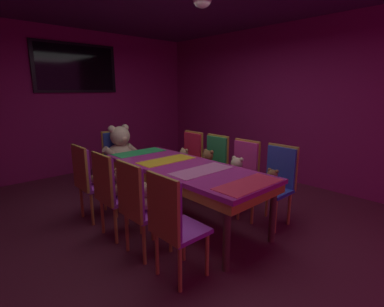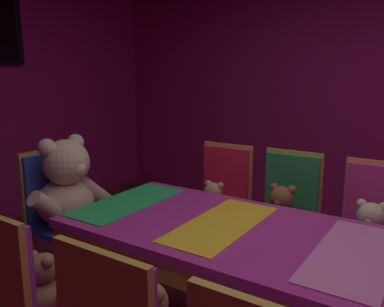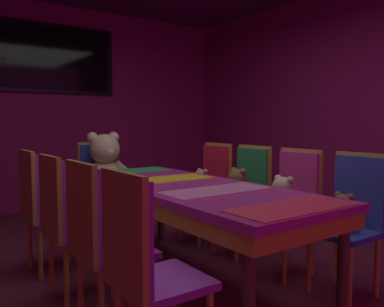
{
  "view_description": "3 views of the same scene",
  "coord_description": "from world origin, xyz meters",
  "views": [
    {
      "loc": [
        -2.22,
        -2.58,
        1.65
      ],
      "look_at": [
        0.24,
        0.1,
        0.83
      ],
      "focal_mm": 26.74,
      "sensor_mm": 36.0,
      "label": 1
    },
    {
      "loc": [
        -1.73,
        -0.62,
        1.52
      ],
      "look_at": [
        -0.05,
        0.49,
        1.11
      ],
      "focal_mm": 37.13,
      "sensor_mm": 36.0,
      "label": 2
    },
    {
      "loc": [
        -1.69,
        -2.41,
        1.2
      ],
      "look_at": [
        0.09,
        0.09,
        0.96
      ],
      "focal_mm": 37.56,
      "sensor_mm": 36.0,
      "label": 3
    }
  ],
  "objects": [
    {
      "name": "chair_right_3",
      "position": [
        0.84,
        0.79,
        0.6
      ],
      "size": [
        0.42,
        0.41,
        0.98
      ],
      "rotation": [
        0.0,
        0.0,
        3.14
      ],
      "color": "red",
      "rests_on": "ground_plane"
    },
    {
      "name": "wall_right",
      "position": [
        2.6,
        0.0,
        1.4
      ],
      "size": [
        0.12,
        6.4,
        2.8
      ],
      "primitive_type": "cube",
      "color": "#8C1959",
      "rests_on": "ground_plane"
    },
    {
      "name": "chair_left_0",
      "position": [
        -0.85,
        -0.82,
        0.6
      ],
      "size": [
        0.42,
        0.41,
        0.98
      ],
      "color": "purple",
      "rests_on": "ground_plane"
    },
    {
      "name": "throne_chair",
      "position": [
        0.0,
        1.71,
        0.6
      ],
      "size": [
        0.41,
        0.42,
        0.98
      ],
      "rotation": [
        0.0,
        0.0,
        -1.57
      ],
      "color": "#2D47B2",
      "rests_on": "ground_plane"
    },
    {
      "name": "chair_right_0",
      "position": [
        0.87,
        -0.8,
        0.6
      ],
      "size": [
        0.42,
        0.41,
        0.98
      ],
      "rotation": [
        0.0,
        0.0,
        3.14
      ],
      "color": "#2D47B2",
      "rests_on": "ground_plane"
    },
    {
      "name": "ground_plane",
      "position": [
        0.0,
        0.0,
        0.0
      ],
      "size": [
        7.9,
        7.9,
        0.0
      ],
      "primitive_type": "plane",
      "color": "#591E33"
    },
    {
      "name": "wall_tv",
      "position": [
        0.0,
        3.11,
        2.05
      ],
      "size": [
        1.58,
        0.06,
        0.92
      ],
      "color": "black"
    },
    {
      "name": "teddy_right_2",
      "position": [
        0.71,
        0.27,
        0.6
      ],
      "size": [
        0.27,
        0.35,
        0.33
      ],
      "rotation": [
        0.0,
        0.0,
        3.14
      ],
      "color": "brown",
      "rests_on": "chair_right_2"
    },
    {
      "name": "teddy_left_1",
      "position": [
        -0.7,
        -0.29,
        0.58
      ],
      "size": [
        0.23,
        0.3,
        0.29
      ],
      "color": "tan",
      "rests_on": "chair_left_1"
    },
    {
      "name": "teddy_right_0",
      "position": [
        0.72,
        -0.8,
        0.57
      ],
      "size": [
        0.21,
        0.28,
        0.26
      ],
      "rotation": [
        0.0,
        0.0,
        3.14
      ],
      "color": "brown",
      "rests_on": "chair_right_0"
    },
    {
      "name": "chair_left_2",
      "position": [
        -0.86,
        0.24,
        0.6
      ],
      "size": [
        0.42,
        0.41,
        0.98
      ],
      "color": "purple",
      "rests_on": "ground_plane"
    },
    {
      "name": "wall_back",
      "position": [
        0.0,
        3.2,
        1.4
      ],
      "size": [
        5.2,
        0.12,
        2.8
      ],
      "primitive_type": "cube",
      "color": "#8C1959",
      "rests_on": "ground_plane"
    },
    {
      "name": "chair_left_1",
      "position": [
        -0.85,
        -0.29,
        0.6
      ],
      "size": [
        0.42,
        0.41,
        0.98
      ],
      "color": "purple",
      "rests_on": "ground_plane"
    },
    {
      "name": "chair_left_3",
      "position": [
        -0.87,
        0.84,
        0.6
      ],
      "size": [
        0.42,
        0.41,
        0.98
      ],
      "color": "purple",
      "rests_on": "ground_plane"
    },
    {
      "name": "teddy_left_2",
      "position": [
        -0.72,
        0.24,
        0.6
      ],
      "size": [
        0.26,
        0.34,
        0.32
      ],
      "color": "olive",
      "rests_on": "chair_left_2"
    },
    {
      "name": "teddy_right_1",
      "position": [
        0.69,
        -0.29,
        0.6
      ],
      "size": [
        0.27,
        0.34,
        0.32
      ],
      "rotation": [
        0.0,
        0.0,
        3.14
      ],
      "color": "beige",
      "rests_on": "chair_right_1"
    },
    {
      "name": "teddy_left_3",
      "position": [
        -0.72,
        0.84,
        0.58
      ],
      "size": [
        0.23,
        0.29,
        0.28
      ],
      "color": "olive",
      "rests_on": "chair_left_3"
    },
    {
      "name": "banquet_table",
      "position": [
        0.0,
        0.0,
        0.65
      ],
      "size": [
        0.9,
        2.32,
        0.75
      ],
      "color": "#B22D8C",
      "rests_on": "ground_plane"
    },
    {
      "name": "teddy_right_3",
      "position": [
        0.7,
        0.79,
        0.58
      ],
      "size": [
        0.23,
        0.29,
        0.28
      ],
      "rotation": [
        0.0,
        0.0,
        3.14
      ],
      "color": "tan",
      "rests_on": "chair_right_3"
    },
    {
      "name": "chair_right_1",
      "position": [
        0.84,
        -0.29,
        0.6
      ],
      "size": [
        0.42,
        0.41,
        0.98
      ],
      "rotation": [
        0.0,
        0.0,
        3.14
      ],
      "color": "#CC338C",
      "rests_on": "ground_plane"
    },
    {
      "name": "king_teddy_bear",
      "position": [
        0.0,
        1.54,
        0.73
      ],
      "size": [
        0.68,
        0.52,
        0.64
      ],
      "rotation": [
        0.0,
        0.0,
        -1.57
      ],
      "color": "beige",
      "rests_on": "throne_chair"
    },
    {
      "name": "chair_right_2",
      "position": [
        0.86,
        0.27,
        0.6
      ],
      "size": [
        0.42,
        0.41,
        0.98
      ],
      "rotation": [
        0.0,
        0.0,
        3.14
      ],
      "color": "#268C4C",
      "rests_on": "ground_plane"
    }
  ]
}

